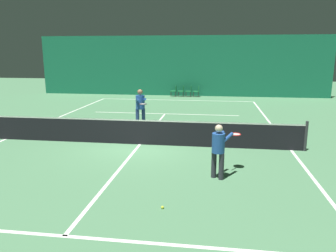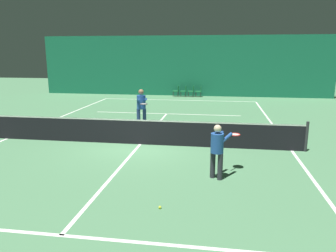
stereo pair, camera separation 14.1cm
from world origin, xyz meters
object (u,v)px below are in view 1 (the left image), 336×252
Objects in this scene: player_near at (219,147)px; courtside_chair_0 at (174,90)px; courtside_chair_1 at (182,90)px; tennis_net at (140,131)px; courtside_chair_2 at (189,90)px; tennis_ball at (162,207)px; player_far at (140,105)px; courtside_chair_3 at (197,91)px.

player_near is 17.31m from courtside_chair_0.
tennis_net is at bearing -0.82° from courtside_chair_1.
tennis_ball is (0.87, -19.03, -0.45)m from courtside_chair_2.
player_far is at bearing -4.11° from courtside_chair_1.
courtside_chair_2 is at bearing 90.00° from courtside_chair_1.
player_far is 11.20m from courtside_chair_1.
courtside_chair_2 is 19.05m from tennis_ball.
courtside_chair_0 is at bearing -90.00° from courtside_chair_2.
courtside_chair_3 is (1.39, 13.99, -0.03)m from tennis_net.
courtside_chair_0 is 1.00× the size of courtside_chair_1.
tennis_ball is at bearing -179.80° from player_near.
courtside_chair_3 is (0.60, 0.00, 0.00)m from courtside_chair_2.
player_far reaches higher than courtside_chair_2.
courtside_chair_1 is at bearing 90.00° from courtside_chair_0.
courtside_chair_3 is at bearing 90.00° from courtside_chair_0.
player_near reaches higher than tennis_net.
tennis_ball is (2.06, -19.03, -0.45)m from courtside_chair_0.
courtside_chair_2 is (0.80, 13.99, -0.03)m from tennis_net.
courtside_chair_0 and courtside_chair_3 have the same top height.
player_near is 17.21m from courtside_chair_1.
tennis_net reaches higher than courtside_chair_2.
courtside_chair_0 is (0.21, 11.16, -0.54)m from player_far.
player_far is 2.10× the size of courtside_chair_1.
courtside_chair_3 is 19.04m from tennis_ball.
tennis_net is 14.06m from courtside_chair_3.
courtside_chair_3 is (-1.51, 16.99, -0.40)m from player_near.
player_far is at bearing -7.14° from courtside_chair_2.
tennis_net is 181.82× the size of tennis_ball.
courtside_chair_0 is at bearing 42.47° from player_near.
player_far is 11.17m from courtside_chair_0.
courtside_chair_1 and courtside_chair_2 have the same top height.
player_near is 2.53m from tennis_ball.
courtside_chair_0 is at bearing -90.00° from courtside_chair_1.
courtside_chair_2 is 1.00× the size of courtside_chair_3.
courtside_chair_0 is (-3.30, 16.99, -0.40)m from player_near.
courtside_chair_3 is at bearing 150.91° from player_far.
courtside_chair_3 is at bearing 90.82° from tennis_ball.
tennis_net is 14.29× the size of courtside_chair_3.
tennis_ball is at bearing 6.17° from courtside_chair_0.
courtside_chair_0 is 1.00× the size of courtside_chair_2.
tennis_net is at bearing 75.52° from player_near.
player_far is at bearing -1.06° from courtside_chair_0.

